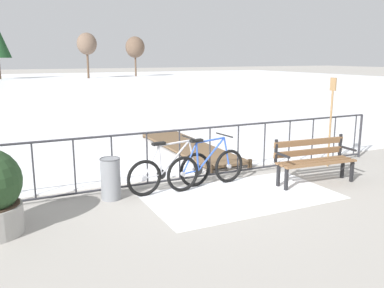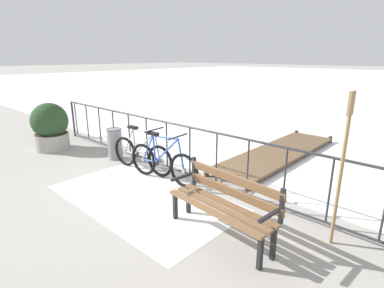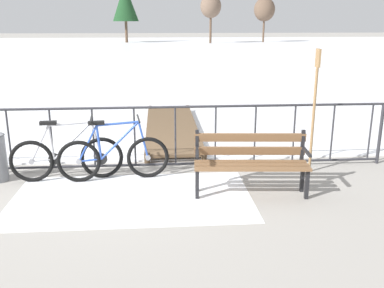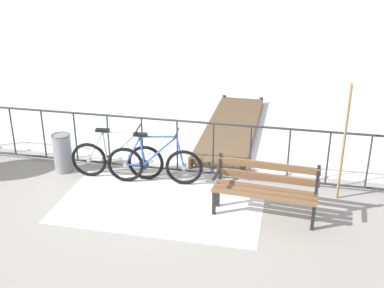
# 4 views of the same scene
# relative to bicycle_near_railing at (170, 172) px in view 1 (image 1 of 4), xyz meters

# --- Properties ---
(ground_plane) EXTENTS (160.00, 160.00, 0.00)m
(ground_plane) POSITION_rel_bicycle_near_railing_xyz_m (0.70, 0.39, -0.37)
(ground_plane) COLOR #9E9991
(frozen_pond) EXTENTS (80.00, 56.00, 0.03)m
(frozen_pond) POSITION_rel_bicycle_near_railing_xyz_m (0.70, 28.79, -0.35)
(frozen_pond) COLOR white
(frozen_pond) RESTS_ON ground
(snow_patch) EXTENTS (3.34, 1.85, 0.01)m
(snow_patch) POSITION_rel_bicycle_near_railing_xyz_m (1.03, -0.81, -0.36)
(snow_patch) COLOR white
(snow_patch) RESTS_ON ground
(railing_fence) EXTENTS (9.06, 0.06, 1.07)m
(railing_fence) POSITION_rel_bicycle_near_railing_xyz_m (0.70, 0.39, 0.19)
(railing_fence) COLOR #2D2D33
(railing_fence) RESTS_ON ground
(bicycle_near_railing) EXTENTS (1.71, 0.52, 0.97)m
(bicycle_near_railing) POSITION_rel_bicycle_near_railing_xyz_m (0.00, 0.00, 0.00)
(bicycle_near_railing) COLOR black
(bicycle_near_railing) RESTS_ON ground
(bicycle_second) EXTENTS (1.71, 0.52, 0.97)m
(bicycle_second) POSITION_rel_bicycle_near_railing_xyz_m (0.72, -0.05, 0.00)
(bicycle_second) COLOR black
(bicycle_second) RESTS_ON ground
(park_bench) EXTENTS (1.63, 0.61, 0.89)m
(park_bench) POSITION_rel_bicycle_near_railing_xyz_m (2.71, -0.72, 0.14)
(park_bench) COLOR brown
(park_bench) RESTS_ON ground
(trash_bin) EXTENTS (0.35, 0.35, 0.73)m
(trash_bin) POSITION_rel_bicycle_near_railing_xyz_m (-1.09, 0.06, 0.00)
(trash_bin) COLOR gray
(trash_bin) RESTS_ON ground
(oar_upright) EXTENTS (0.04, 0.16, 1.98)m
(oar_upright) POSITION_rel_bicycle_near_railing_xyz_m (3.88, 0.07, 0.77)
(oar_upright) COLOR #937047
(oar_upright) RESTS_ON ground
(wooden_dock) EXTENTS (1.10, 4.30, 0.20)m
(wooden_dock) POSITION_rel_bicycle_near_railing_xyz_m (1.71, 2.79, -0.25)
(wooden_dock) COLOR brown
(wooden_dock) RESTS_ON ground
(tree_far_west) EXTENTS (2.32, 2.32, 4.82)m
(tree_far_west) POSITION_rel_bicycle_near_railing_xyz_m (13.35, 42.53, 3.16)
(tree_far_west) COLOR brown
(tree_far_west) RESTS_ON ground
(tree_centre) EXTENTS (2.19, 2.19, 5.02)m
(tree_centre) POSITION_rel_bicycle_near_railing_xyz_m (7.15, 40.66, 3.41)
(tree_centre) COLOR brown
(tree_centre) RESTS_ON ground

